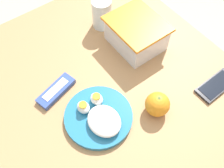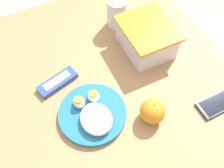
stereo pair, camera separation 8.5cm
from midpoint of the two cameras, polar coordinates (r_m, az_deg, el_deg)
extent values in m
plane|color=#B2A899|center=(1.53, -3.20, -15.82)|extent=(10.00, 10.00, 0.00)
cube|color=#AD7F51|center=(0.88, -5.37, -2.55)|extent=(0.97, 0.93, 0.03)
cylinder|color=#936C45|center=(1.52, -0.38, 9.93)|extent=(0.06, 0.06, 0.69)
cube|color=white|center=(0.95, 2.74, 10.51)|extent=(0.18, 0.15, 0.10)
cube|color=beige|center=(0.97, 2.69, 9.61)|extent=(0.17, 0.14, 0.05)
cube|color=orange|center=(0.91, 2.88, 12.78)|extent=(0.20, 0.17, 0.01)
ellipsoid|color=tan|center=(0.98, 0.78, 12.08)|extent=(0.04, 0.04, 0.03)
ellipsoid|color=tan|center=(0.93, 5.08, 8.80)|extent=(0.06, 0.04, 0.03)
sphere|color=orange|center=(0.80, 6.91, -4.66)|extent=(0.08, 0.08, 0.08)
cylinder|color=#4C662D|center=(0.77, 7.19, -3.41)|extent=(0.01, 0.01, 0.00)
cylinder|color=teal|center=(0.82, -5.95, -7.34)|extent=(0.21, 0.21, 0.02)
ellipsoid|color=white|center=(0.78, -4.83, -8.26)|extent=(0.11, 0.09, 0.03)
ellipsoid|color=white|center=(0.81, -9.23, -5.28)|extent=(0.04, 0.04, 0.03)
cylinder|color=#F4A823|center=(0.80, -9.39, -4.75)|extent=(0.02, 0.02, 0.01)
ellipsoid|color=white|center=(0.82, -6.33, -3.50)|extent=(0.04, 0.04, 0.03)
cylinder|color=#F4A823|center=(0.80, -6.43, -2.94)|extent=(0.02, 0.02, 0.01)
cube|color=#334C9E|center=(0.88, -14.78, -1.66)|extent=(0.08, 0.15, 0.02)
cube|color=white|center=(0.88, -14.93, -1.32)|extent=(0.05, 0.10, 0.00)
cube|color=#232328|center=(0.92, 19.36, -0.52)|extent=(0.07, 0.15, 0.01)
cube|color=black|center=(0.92, 19.46, -0.33)|extent=(0.06, 0.13, 0.00)
cylinder|color=silver|center=(1.02, -4.69, 14.91)|extent=(0.07, 0.07, 0.12)
camera|label=1|loc=(0.04, -92.87, -4.53)|focal=42.00mm
camera|label=2|loc=(0.04, 87.13, 4.53)|focal=42.00mm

